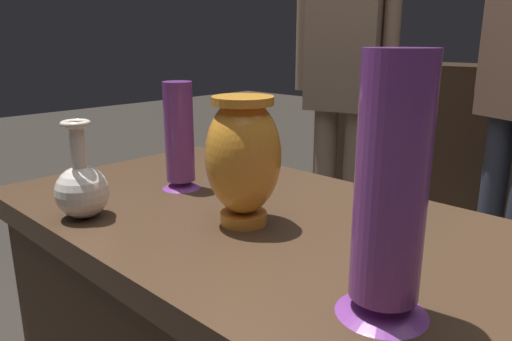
{
  "coord_description": "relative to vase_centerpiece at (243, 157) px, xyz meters",
  "views": [
    {
      "loc": [
        0.59,
        -0.65,
        1.14
      ],
      "look_at": [
        -0.01,
        -0.03,
        0.9
      ],
      "focal_mm": 33.93,
      "sensor_mm": 36.0,
      "label": 1
    }
  ],
  "objects": [
    {
      "name": "vase_tall_behind",
      "position": [
        -0.25,
        -0.19,
        -0.07
      ],
      "size": [
        0.1,
        0.1,
        0.19
      ],
      "color": "silver",
      "rests_on": "display_plinth"
    },
    {
      "name": "visitor_near_left",
      "position": [
        -0.63,
        1.26,
        0.05
      ],
      "size": [
        0.46,
        0.26,
        1.66
      ],
      "rotation": [
        0.0,
        0.0,
        3.4
      ],
      "color": "#846B56",
      "rests_on": "ground_plane"
    },
    {
      "name": "vase_left_accent",
      "position": [
        0.35,
        -0.1,
        0.02
      ],
      "size": [
        0.12,
        0.12,
        0.33
      ],
      "color": "#7A388E",
      "rests_on": "display_plinth"
    },
    {
      "name": "vase_centerpiece",
      "position": [
        0.0,
        0.0,
        0.0
      ],
      "size": [
        0.14,
        0.14,
        0.24
      ],
      "color": "orange",
      "rests_on": "display_plinth"
    },
    {
      "name": "vase_right_accent",
      "position": [
        -0.26,
        0.06,
        -0.01
      ],
      "size": [
        0.09,
        0.09,
        0.25
      ],
      "color": "#7A388E",
      "rests_on": "display_plinth"
    }
  ]
}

